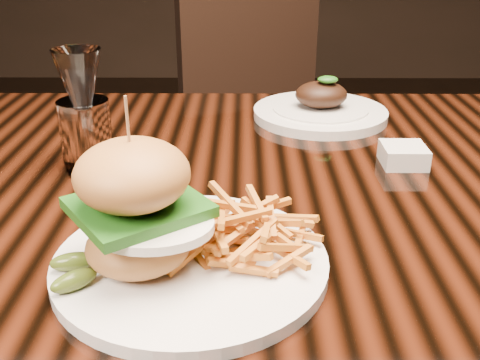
{
  "coord_description": "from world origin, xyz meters",
  "views": [
    {
      "loc": [
        -0.06,
        -0.78,
        1.1
      ],
      "look_at": [
        -0.07,
        -0.14,
        0.81
      ],
      "focal_mm": 42.0,
      "sensor_mm": 36.0,
      "label": 1
    }
  ],
  "objects_px": {
    "dining_table": "(283,220)",
    "wine_glass": "(80,84)",
    "burger_plate": "(179,230)",
    "chair_far": "(265,121)",
    "far_dish": "(320,110)"
  },
  "relations": [
    {
      "from": "far_dish",
      "to": "chair_far",
      "type": "relative_size",
      "value": 0.27
    },
    {
      "from": "wine_glass",
      "to": "chair_far",
      "type": "relative_size",
      "value": 0.2
    },
    {
      "from": "dining_table",
      "to": "burger_plate",
      "type": "xyz_separation_m",
      "value": [
        -0.13,
        -0.25,
        0.13
      ]
    },
    {
      "from": "burger_plate",
      "to": "wine_glass",
      "type": "height_order",
      "value": "burger_plate"
    },
    {
      "from": "dining_table",
      "to": "chair_far",
      "type": "distance_m",
      "value": 0.89
    },
    {
      "from": "dining_table",
      "to": "wine_glass",
      "type": "xyz_separation_m",
      "value": [
        -0.3,
        0.01,
        0.22
      ]
    },
    {
      "from": "dining_table",
      "to": "wine_glass",
      "type": "distance_m",
      "value": 0.37
    },
    {
      "from": "far_dish",
      "to": "chair_far",
      "type": "height_order",
      "value": "chair_far"
    },
    {
      "from": "burger_plate",
      "to": "far_dish",
      "type": "xyz_separation_m",
      "value": [
        0.22,
        0.53,
        -0.03
      ]
    },
    {
      "from": "dining_table",
      "to": "far_dish",
      "type": "xyz_separation_m",
      "value": [
        0.09,
        0.28,
        0.09
      ]
    },
    {
      "from": "dining_table",
      "to": "burger_plate",
      "type": "relative_size",
      "value": 5.27
    },
    {
      "from": "wine_glass",
      "to": "far_dish",
      "type": "relative_size",
      "value": 0.73
    },
    {
      "from": "burger_plate",
      "to": "chair_far",
      "type": "bearing_deg",
      "value": 59.08
    },
    {
      "from": "dining_table",
      "to": "burger_plate",
      "type": "distance_m",
      "value": 0.31
    },
    {
      "from": "far_dish",
      "to": "dining_table",
      "type": "bearing_deg",
      "value": -107.44
    }
  ]
}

